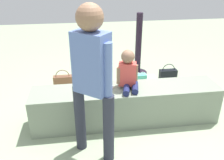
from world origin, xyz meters
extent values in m
plane|color=#93A482|center=(0.00, 0.00, 0.00)|extent=(12.00, 12.00, 0.00)
cube|color=gray|center=(0.00, 0.00, 0.24)|extent=(2.34, 0.46, 0.48)
cylinder|color=navy|center=(-0.02, -0.08, 0.51)|extent=(0.13, 0.26, 0.08)
cylinder|color=navy|center=(0.09, -0.06, 0.51)|extent=(0.13, 0.26, 0.08)
cube|color=#DC4A41|center=(0.01, 0.04, 0.66)|extent=(0.23, 0.18, 0.28)
sphere|color=#8C664C|center=(0.01, 0.04, 0.88)|extent=(0.16, 0.16, 0.16)
cylinder|color=#8C664C|center=(-0.10, 0.01, 0.65)|extent=(0.05, 0.05, 0.21)
cylinder|color=#8C664C|center=(0.12, 0.06, 0.65)|extent=(0.05, 0.05, 0.21)
cylinder|color=#272938|center=(-0.31, -0.65, 0.38)|extent=(0.11, 0.11, 0.76)
cylinder|color=#272938|center=(-0.59, -0.43, 0.38)|extent=(0.11, 0.11, 0.76)
cube|color=#5A71B2|center=(-0.45, -0.54, 1.05)|extent=(0.37, 0.35, 0.58)
sphere|color=#8C664C|center=(-0.45, -0.54, 1.46)|extent=(0.24, 0.24, 0.24)
cylinder|color=#5A71B2|center=(-0.31, -0.65, 1.00)|extent=(0.09, 0.09, 0.55)
cylinder|color=#5A71B2|center=(-0.58, -0.44, 1.00)|extent=(0.09, 0.09, 0.55)
cylinder|color=white|center=(-0.27, 0.06, 0.48)|extent=(0.22, 0.22, 0.01)
cylinder|color=#926845|center=(-0.27, 0.06, 0.51)|extent=(0.10, 0.10, 0.04)
cylinder|color=silver|center=(-0.27, 0.06, 0.54)|extent=(0.10, 0.10, 0.01)
cube|color=silver|center=(-0.21, 0.05, 0.49)|extent=(0.11, 0.04, 0.00)
cube|color=#59C6B2|center=(0.35, 0.69, 0.17)|extent=(0.20, 0.10, 0.33)
torus|color=white|center=(0.31, 0.69, 0.33)|extent=(0.08, 0.01, 0.08)
torus|color=white|center=(0.39, 0.69, 0.33)|extent=(0.08, 0.01, 0.08)
cylinder|color=black|center=(0.50, 1.45, 0.02)|extent=(0.36, 0.36, 0.04)
cylinder|color=black|center=(0.50, 1.45, 0.58)|extent=(0.11, 0.11, 1.08)
cylinder|color=silver|center=(0.02, 0.46, 0.09)|extent=(0.06, 0.06, 0.19)
cone|color=silver|center=(0.02, 0.46, 0.20)|extent=(0.06, 0.06, 0.03)
cylinder|color=#268C3F|center=(0.02, 0.46, 0.23)|extent=(0.03, 0.03, 0.02)
cylinder|color=red|center=(-0.67, 0.61, 0.06)|extent=(0.08, 0.08, 0.11)
cube|color=white|center=(0.58, 0.96, 0.07)|extent=(0.28, 0.31, 0.14)
cube|color=black|center=(0.96, 1.08, 0.10)|extent=(0.30, 0.11, 0.21)
torus|color=black|center=(0.96, 1.08, 0.21)|extent=(0.22, 0.01, 0.22)
cube|color=brown|center=(-0.85, 1.03, 0.11)|extent=(0.30, 0.11, 0.22)
torus|color=brown|center=(-0.85, 1.03, 0.22)|extent=(0.22, 0.01, 0.22)
camera|label=1|loc=(-0.55, -2.60, 1.86)|focal=38.88mm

